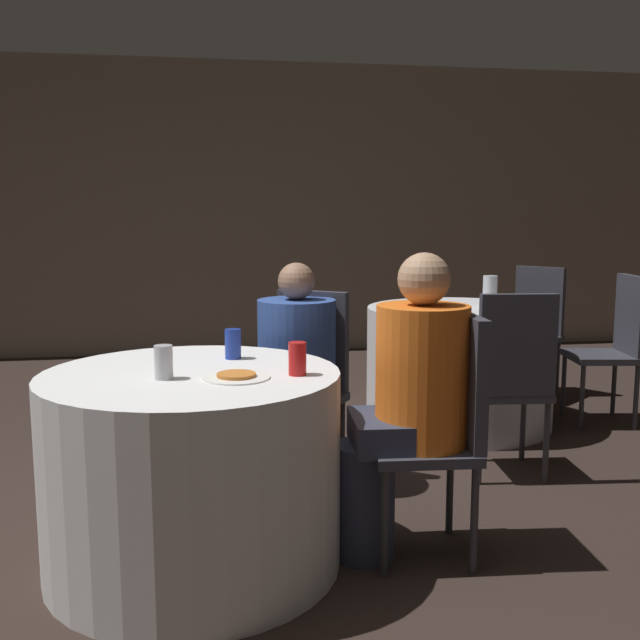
{
  "coord_description": "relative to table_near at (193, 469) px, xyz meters",
  "views": [
    {
      "loc": [
        0.22,
        -2.64,
        1.33
      ],
      "look_at": [
        0.73,
        0.59,
        0.86
      ],
      "focal_mm": 40.0,
      "sensor_mm": 36.0,
      "label": 1
    }
  ],
  "objects": [
    {
      "name": "ground_plane",
      "position": [
        -0.15,
        -0.01,
        -0.38
      ],
      "size": [
        16.0,
        16.0,
        0.0
      ],
      "primitive_type": "plane",
      "color": "#332621"
    },
    {
      "name": "wall_back",
      "position": [
        -0.15,
        4.4,
        1.02
      ],
      "size": [
        16.0,
        0.06,
        2.8
      ],
      "color": "gray",
      "rests_on": "ground_plane"
    },
    {
      "name": "table_near",
      "position": [
        0.0,
        0.0,
        0.0
      ],
      "size": [
        1.12,
        1.12,
        0.76
      ],
      "color": "white",
      "rests_on": "ground_plane"
    },
    {
      "name": "table_far",
      "position": [
        1.66,
        1.67,
        0.0
      ],
      "size": [
        1.19,
        1.19,
        0.76
      ],
      "color": "silver",
      "rests_on": "ground_plane"
    },
    {
      "name": "chair_near_east",
      "position": [
        0.98,
        -0.07,
        0.19
      ],
      "size": [
        0.43,
        0.43,
        0.96
      ],
      "rotation": [
        0.0,
        0.0,
        1.5
      ],
      "color": "#383842",
      "rests_on": "ground_plane"
    },
    {
      "name": "chair_near_northeast",
      "position": [
        0.55,
        0.81,
        0.19
      ],
      "size": [
        0.56,
        0.56,
        0.96
      ],
      "rotation": [
        0.0,
        0.0,
        -3.73
      ],
      "color": "#383842",
      "rests_on": "ground_plane"
    },
    {
      "name": "chair_far_east",
      "position": [
        2.67,
        1.52,
        0.19
      ],
      "size": [
        0.46,
        0.46,
        0.96
      ],
      "rotation": [
        0.0,
        0.0,
        1.41
      ],
      "color": "#383842",
      "rests_on": "ground_plane"
    },
    {
      "name": "chair_far_south",
      "position": [
        1.57,
        0.67,
        0.19
      ],
      "size": [
        0.44,
        0.44,
        0.96
      ],
      "rotation": [
        0.0,
        0.0,
        -0.09
      ],
      "color": "#383842",
      "rests_on": "ground_plane"
    },
    {
      "name": "chair_far_northeast",
      "position": [
        2.47,
        2.29,
        0.19
      ],
      "size": [
        0.56,
        0.56,
        0.96
      ],
      "rotation": [
        0.0,
        0.0,
        -4.06
      ],
      "color": "#383842",
      "rests_on": "ground_plane"
    },
    {
      "name": "person_orange_shirt",
      "position": [
        0.82,
        -0.06,
        0.24
      ],
      "size": [
        0.52,
        0.37,
        1.2
      ],
      "rotation": [
        0.0,
        0.0,
        1.5
      ],
      "color": "#33384C",
      "rests_on": "ground_plane"
    },
    {
      "name": "person_blue_shirt",
      "position": [
        0.46,
        0.68,
        0.2
      ],
      "size": [
        0.49,
        0.51,
        1.11
      ],
      "rotation": [
        0.0,
        0.0,
        -3.73
      ],
      "color": "#33384C",
      "rests_on": "ground_plane"
    },
    {
      "name": "pizza_plate_near",
      "position": [
        0.17,
        -0.13,
        0.38
      ],
      "size": [
        0.25,
        0.25,
        0.02
      ],
      "color": "white",
      "rests_on": "table_near"
    },
    {
      "name": "soda_can_blue",
      "position": [
        0.17,
        0.23,
        0.44
      ],
      "size": [
        0.07,
        0.07,
        0.12
      ],
      "color": "#1E38A5",
      "rests_on": "table_near"
    },
    {
      "name": "soda_can_red",
      "position": [
        0.39,
        -0.11,
        0.44
      ],
      "size": [
        0.07,
        0.07,
        0.12
      ],
      "color": "red",
      "rests_on": "table_near"
    },
    {
      "name": "soda_can_silver",
      "position": [
        -0.09,
        -0.1,
        0.44
      ],
      "size": [
        0.07,
        0.07,
        0.12
      ],
      "color": "silver",
      "rests_on": "table_near"
    },
    {
      "name": "bottle_far",
      "position": [
        1.85,
        1.65,
        0.48
      ],
      "size": [
        0.09,
        0.09,
        0.2
      ],
      "color": "silver",
      "rests_on": "table_far"
    }
  ]
}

